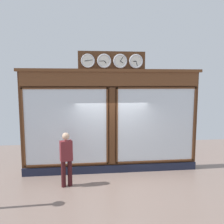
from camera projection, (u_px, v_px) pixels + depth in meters
The scene contains 3 objects.
ground_plane at pixel (125, 217), 5.52m from camera, with size 14.00×14.00×0.00m, color #7A665B.
shop_facade at pixel (112, 121), 8.18m from camera, with size 6.32×0.42×4.24m.
pedestrian at pixel (66, 157), 7.08m from camera, with size 0.41×0.32×1.69m.
Camera 1 is at (0.89, 7.90, 3.18)m, focal length 37.17 mm.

